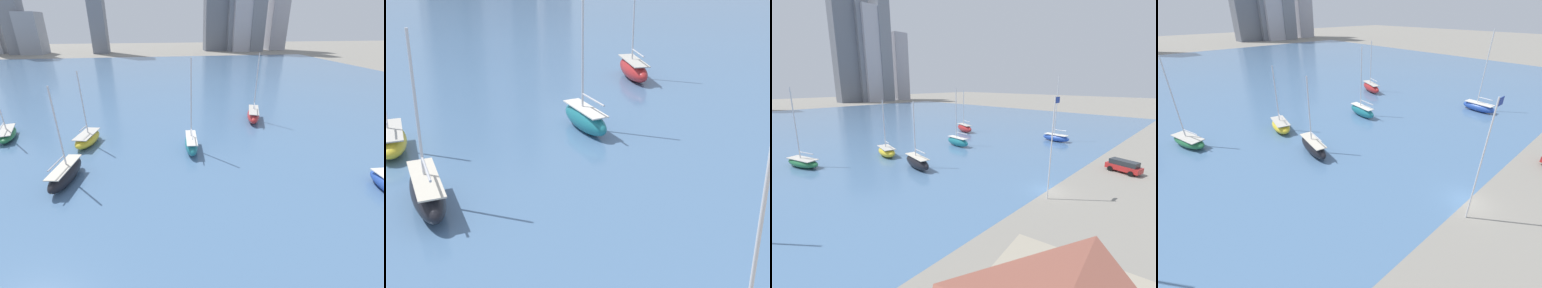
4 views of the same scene
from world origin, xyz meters
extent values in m
cylinder|color=silver|center=(-2.38, -1.07, 6.12)|extent=(0.14, 0.14, 12.24)
ellipsoid|color=#1E757F|center=(8.84, 25.36, 0.98)|extent=(2.39, 6.67, 1.96)
cube|color=silver|center=(8.84, 25.36, 1.91)|extent=(1.96, 5.47, 0.10)
cube|color=#2D2D33|center=(8.84, 25.36, 0.44)|extent=(0.27, 1.19, 0.88)
cylinder|color=silver|center=(8.88, 25.85, 7.26)|extent=(0.18, 0.18, 10.60)
cylinder|color=silver|center=(8.71, 24.06, 3.06)|extent=(0.48, 3.58, 0.14)
ellipsoid|color=#B72828|center=(21.96, 35.81, 1.06)|extent=(4.54, 7.76, 2.10)
cube|color=#BCB7AD|center=(21.96, 35.81, 2.06)|extent=(3.72, 6.36, 0.10)
cube|color=#2D2D33|center=(21.96, 35.81, 0.48)|extent=(0.61, 1.32, 0.95)
cylinder|color=silver|center=(22.16, 36.34, 6.99)|extent=(0.18, 0.18, 9.76)
cylinder|color=silver|center=(21.51, 34.55, 3.21)|extent=(1.43, 3.63, 0.14)
ellipsoid|color=black|center=(-6.34, 19.49, 1.01)|extent=(3.11, 7.24, 2.02)
cube|color=beige|center=(-6.34, 19.49, 1.97)|extent=(2.55, 5.94, 0.10)
cube|color=#2D2D33|center=(-6.34, 19.49, 0.46)|extent=(0.37, 1.27, 0.91)
cylinder|color=silver|center=(-6.25, 20.00, 6.41)|extent=(0.18, 0.18, 8.78)
cylinder|color=silver|center=(-6.54, 18.32, 3.12)|extent=(0.73, 3.39, 0.14)
ellipsoid|color=yellow|center=(-6.07, 29.54, 0.87)|extent=(3.85, 6.48, 1.73)
cube|color=#BCB7AD|center=(-6.07, 29.54, 1.68)|extent=(3.16, 5.31, 0.10)
cube|color=#2D2D33|center=(-6.07, 29.54, 0.39)|extent=(0.40, 1.10, 0.78)
cylinder|color=silver|center=(-6.21, 28.91, 2.83)|extent=(0.63, 2.17, 0.14)
camera|label=1|loc=(3.97, -7.00, 16.37)|focal=24.00mm
camera|label=2|loc=(-13.92, -9.49, 16.07)|focal=50.00mm
camera|label=3|loc=(-29.87, -13.48, 13.66)|focal=24.00mm
camera|label=4|loc=(-23.55, -7.74, 18.16)|focal=24.00mm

